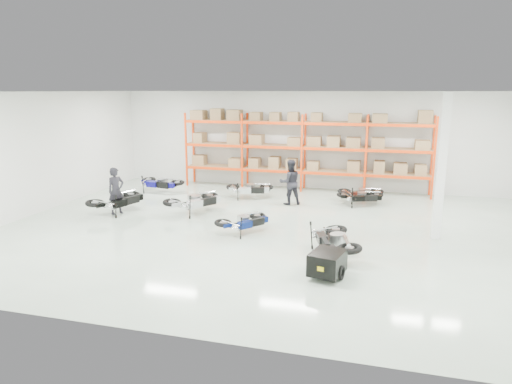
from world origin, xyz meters
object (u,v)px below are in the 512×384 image
(moto_blue_centre, at_px, (244,218))
(trailer, at_px, (327,263))
(moto_silver_left, at_px, (195,197))
(moto_back_c, at_px, (361,194))
(person_back, at_px, (290,182))
(moto_back_d, at_px, (362,190))
(moto_black_far_left, at_px, (118,197))
(moto_back_a, at_px, (160,180))
(person_left, at_px, (116,191))
(moto_back_b, at_px, (250,186))
(moto_touring_right, at_px, (334,235))

(moto_blue_centre, distance_m, trailer, 4.19)
(moto_silver_left, distance_m, moto_back_c, 6.62)
(person_back, bearing_deg, moto_back_d, 174.91)
(moto_black_far_left, height_order, moto_back_a, moto_black_far_left)
(moto_blue_centre, bearing_deg, person_left, 26.33)
(moto_back_b, height_order, person_left, person_left)
(moto_blue_centre, bearing_deg, moto_back_b, -38.58)
(moto_blue_centre, xyz_separation_m, moto_black_far_left, (-5.33, 1.18, 0.11))
(moto_silver_left, bearing_deg, moto_touring_right, -174.77)
(moto_back_c, height_order, person_back, person_back)
(moto_silver_left, relative_size, moto_touring_right, 1.03)
(moto_back_b, bearing_deg, moto_touring_right, -160.20)
(moto_back_c, relative_size, person_back, 0.88)
(moto_back_d, height_order, person_back, person_back)
(moto_silver_left, bearing_deg, moto_blue_centre, 178.56)
(moto_touring_right, distance_m, moto_back_b, 7.39)
(moto_black_far_left, relative_size, moto_back_c, 1.26)
(moto_back_c, xyz_separation_m, person_back, (-2.81, -0.51, 0.43))
(moto_blue_centre, height_order, person_left, person_left)
(trailer, xyz_separation_m, moto_back_b, (-4.19, 7.69, 0.15))
(person_left, bearing_deg, moto_black_far_left, 41.91)
(moto_back_a, relative_size, moto_back_b, 1.08)
(moto_black_far_left, bearing_deg, moto_silver_left, -147.84)
(person_back, bearing_deg, moto_black_far_left, -0.70)
(moto_back_b, bearing_deg, moto_black_far_left, 116.17)
(moto_back_b, xyz_separation_m, person_back, (1.87, -0.61, 0.38))
(moto_silver_left, bearing_deg, moto_back_b, -78.87)
(person_left, bearing_deg, moto_back_a, 31.43)
(person_left, height_order, person_back, person_back)
(trailer, relative_size, moto_back_a, 0.86)
(trailer, distance_m, person_left, 9.22)
(moto_blue_centre, relative_size, moto_black_far_left, 0.82)
(moto_back_c, height_order, moto_back_d, moto_back_d)
(person_back, bearing_deg, moto_back_c, 163.23)
(moto_touring_right, height_order, trailer, moto_touring_right)
(moto_back_c, xyz_separation_m, moto_back_d, (-0.02, 0.62, 0.01))
(person_left, distance_m, person_back, 6.75)
(trailer, bearing_deg, moto_back_c, 99.42)
(moto_silver_left, height_order, person_left, person_left)
(moto_back_a, height_order, person_back, person_back)
(moto_blue_centre, height_order, moto_back_c, moto_blue_centre)
(person_left, bearing_deg, moto_back_b, -18.11)
(moto_silver_left, relative_size, moto_black_far_left, 0.99)
(moto_black_far_left, relative_size, trailer, 1.25)
(moto_blue_centre, height_order, moto_back_d, moto_blue_centre)
(moto_silver_left, relative_size, moto_back_a, 1.06)
(moto_black_far_left, height_order, trailer, moto_black_far_left)
(moto_touring_right, relative_size, person_left, 1.11)
(moto_black_far_left, height_order, moto_back_b, moto_black_far_left)
(moto_silver_left, height_order, moto_back_c, moto_silver_left)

